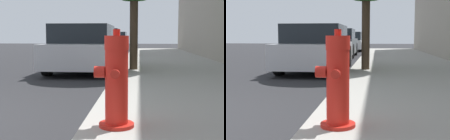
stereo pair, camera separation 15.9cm
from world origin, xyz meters
The scene contains 4 objects.
fire_hydrant centered at (2.43, -0.15, 0.58)m, with size 0.39×0.40×0.96m.
parked_car_near centered at (1.04, 6.00, 0.66)m, with size 1.76×4.20×1.35m.
parked_car_mid centered at (0.79, 12.41, 0.68)m, with size 1.89×3.96×1.39m.
parked_car_far centered at (0.88, 18.80, 0.64)m, with size 1.84×4.45×1.32m.
Camera 2 is at (2.82, -3.15, 1.03)m, focal length 50.00 mm.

